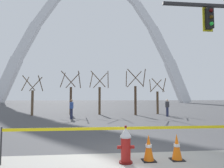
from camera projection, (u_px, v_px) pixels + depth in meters
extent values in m
plane|color=#474749|center=(131.00, 156.00, 5.97)|extent=(240.00, 240.00, 0.00)
cylinder|color=#5E0F0D|center=(126.00, 162.00, 5.27)|extent=(0.36, 0.36, 0.05)
cylinder|color=maroon|center=(126.00, 149.00, 5.29)|extent=(0.26, 0.26, 0.62)
cylinder|color=#B7B7BC|center=(126.00, 137.00, 5.31)|extent=(0.30, 0.30, 0.04)
cone|color=#B7B7BC|center=(126.00, 132.00, 5.32)|extent=(0.30, 0.30, 0.22)
cylinder|color=#5E0F0D|center=(126.00, 127.00, 5.33)|extent=(0.06, 0.06, 0.06)
cylinder|color=maroon|center=(119.00, 147.00, 5.28)|extent=(0.10, 0.09, 0.09)
cylinder|color=maroon|center=(132.00, 147.00, 5.31)|extent=(0.10, 0.09, 0.09)
cylinder|color=maroon|center=(125.00, 149.00, 5.49)|extent=(0.13, 0.14, 0.13)
cylinder|color=#5E0F0D|center=(124.00, 148.00, 5.57)|extent=(0.15, 0.03, 0.15)
cylinder|color=#232326|center=(1.00, 146.00, 5.14)|extent=(0.04, 0.04, 0.98)
cube|color=yellow|center=(121.00, 128.00, 5.48)|extent=(6.29, 0.02, 0.08)
cube|color=black|center=(149.00, 161.00, 5.44)|extent=(0.36, 0.36, 0.03)
cone|color=orange|center=(149.00, 147.00, 5.46)|extent=(0.28, 0.28, 0.70)
cylinder|color=white|center=(149.00, 146.00, 5.46)|extent=(0.17, 0.17, 0.08)
cube|color=black|center=(177.00, 160.00, 5.52)|extent=(0.36, 0.36, 0.03)
cone|color=orange|center=(177.00, 146.00, 5.55)|extent=(0.28, 0.28, 0.70)
cylinder|color=white|center=(177.00, 145.00, 5.55)|extent=(0.17, 0.17, 0.08)
cube|color=#232326|center=(218.00, 6.00, 8.36)|extent=(4.80, 0.12, 0.12)
cube|color=black|center=(209.00, 18.00, 8.29)|extent=(0.26, 0.24, 0.90)
cube|color=gold|center=(207.00, 20.00, 8.42)|extent=(0.44, 0.03, 1.04)
sphere|color=#360606|center=(211.00, 10.00, 8.18)|extent=(0.16, 0.16, 0.16)
sphere|color=#392706|center=(211.00, 17.00, 8.16)|extent=(0.16, 0.16, 0.16)
sphere|color=green|center=(212.00, 24.00, 8.14)|extent=(0.16, 0.16, 0.16)
cube|color=silver|center=(7.00, 81.00, 60.07)|extent=(8.07, 2.88, 14.73)
cube|color=silver|center=(27.00, 42.00, 61.44)|extent=(7.71, 2.57, 12.10)
cube|color=silver|center=(45.00, 13.00, 62.62)|extent=(7.31, 2.27, 9.48)
cube|color=silver|center=(145.00, 17.00, 65.83)|extent=(7.31, 2.27, 9.48)
cube|color=silver|center=(161.00, 45.00, 65.71)|extent=(7.71, 2.57, 12.10)
cube|color=silver|center=(177.00, 82.00, 65.41)|extent=(8.07, 2.88, 14.73)
cylinder|color=brown|center=(32.00, 103.00, 19.37)|extent=(0.24, 0.24, 2.46)
cylinder|color=brown|center=(25.00, 84.00, 19.57)|extent=(0.34, 1.33, 1.47)
cylinder|color=brown|center=(41.00, 83.00, 19.50)|extent=(0.21, 1.34, 1.47)
cylinder|color=brown|center=(36.00, 84.00, 20.26)|extent=(1.34, 0.21, 1.47)
cylinder|color=brown|center=(29.00, 83.00, 18.74)|extent=(1.32, 0.37, 1.47)
cylinder|color=#473323|center=(71.00, 101.00, 20.60)|extent=(0.24, 0.24, 2.84)
cylinder|color=#473323|center=(63.00, 80.00, 20.84)|extent=(0.38, 1.52, 1.70)
cylinder|color=#473323|center=(79.00, 80.00, 20.75)|extent=(0.23, 1.54, 1.70)
cylinder|color=#473323|center=(73.00, 80.00, 21.63)|extent=(1.54, 0.23, 1.70)
cylinder|color=#473323|center=(68.00, 79.00, 19.88)|extent=(1.52, 0.41, 1.70)
cylinder|color=brown|center=(100.00, 101.00, 20.63)|extent=(0.24, 0.24, 2.84)
cylinder|color=brown|center=(91.00, 80.00, 20.87)|extent=(0.38, 1.52, 1.69)
cylinder|color=brown|center=(108.00, 80.00, 20.78)|extent=(0.23, 1.54, 1.69)
cylinder|color=brown|center=(100.00, 80.00, 21.66)|extent=(1.54, 0.23, 1.69)
cylinder|color=brown|center=(98.00, 79.00, 19.91)|extent=(1.52, 0.41, 1.69)
cylinder|color=#473323|center=(135.00, 101.00, 19.91)|extent=(0.24, 0.24, 2.90)
cylinder|color=#473323|center=(126.00, 78.00, 20.15)|extent=(0.39, 1.55, 1.73)
cylinder|color=#473323|center=(144.00, 78.00, 20.06)|extent=(0.24, 1.57, 1.73)
cylinder|color=#473323|center=(134.00, 79.00, 20.96)|extent=(1.57, 0.24, 1.73)
cylinder|color=#473323|center=(135.00, 77.00, 19.17)|extent=(1.55, 0.42, 1.73)
cylinder|color=brown|center=(158.00, 103.00, 21.15)|extent=(0.24, 0.24, 2.39)
cylinder|color=brown|center=(150.00, 85.00, 21.35)|extent=(0.33, 1.29, 1.44)
cylinder|color=brown|center=(164.00, 85.00, 21.28)|extent=(0.21, 1.31, 1.44)
cylinder|color=brown|center=(156.00, 86.00, 22.02)|extent=(1.31, 0.21, 1.44)
cylinder|color=brown|center=(158.00, 85.00, 20.54)|extent=(1.29, 0.36, 1.44)
cylinder|color=#232847|center=(71.00, 114.00, 16.29)|extent=(0.22, 0.22, 0.84)
cube|color=#2D4C99|center=(72.00, 105.00, 16.34)|extent=(0.29, 0.38, 0.54)
sphere|color=#936B4C|center=(72.00, 101.00, 16.36)|extent=(0.20, 0.20, 0.20)
cylinder|color=#232847|center=(167.00, 112.00, 18.33)|extent=(0.22, 0.22, 0.84)
cube|color=#333338|center=(167.00, 104.00, 18.37)|extent=(0.37, 0.26, 0.54)
sphere|color=beige|center=(167.00, 100.00, 18.40)|extent=(0.20, 0.20, 0.20)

